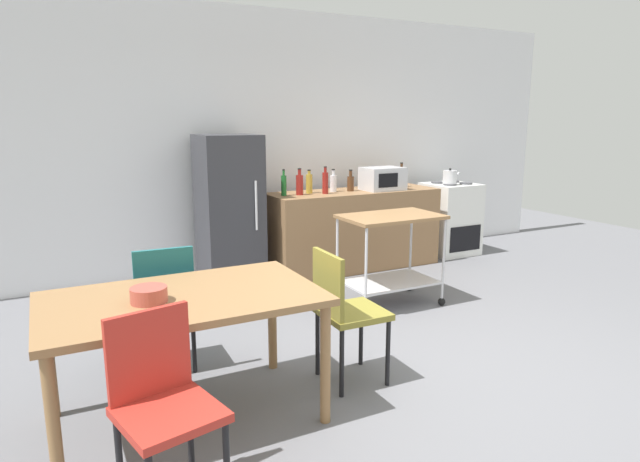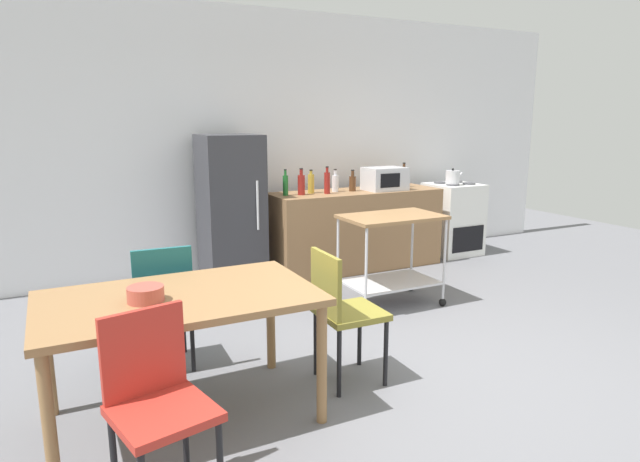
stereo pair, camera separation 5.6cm
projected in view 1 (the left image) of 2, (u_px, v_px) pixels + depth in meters
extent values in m
plane|color=slate|center=(435.00, 374.00, 3.70)|extent=(12.00, 12.00, 0.00)
cube|color=white|center=(260.00, 142.00, 6.19)|extent=(8.40, 0.12, 2.90)
cube|color=olive|center=(353.00, 229.00, 6.27)|extent=(2.00, 0.64, 0.90)
cube|color=olive|center=(183.00, 299.00, 3.00)|extent=(1.50, 0.90, 0.04)
cylinder|color=olive|center=(53.00, 427.00, 2.42)|extent=(0.06, 0.06, 0.71)
cylinder|color=olive|center=(325.00, 364.00, 3.05)|extent=(0.06, 0.06, 0.71)
cylinder|color=olive|center=(49.00, 360.00, 3.10)|extent=(0.06, 0.06, 0.71)
cylinder|color=olive|center=(272.00, 319.00, 3.72)|extent=(0.06, 0.06, 0.71)
cube|color=#B72D23|center=(170.00, 415.00, 2.31)|extent=(0.48, 0.48, 0.04)
cube|color=#B72D23|center=(149.00, 353.00, 2.40)|extent=(0.38, 0.11, 0.40)
cylinder|color=black|center=(190.00, 434.00, 2.60)|extent=(0.03, 0.03, 0.45)
cube|color=olive|center=(352.00, 313.00, 3.52)|extent=(0.41, 0.41, 0.04)
cube|color=olive|center=(328.00, 284.00, 3.40)|extent=(0.04, 0.38, 0.40)
cylinder|color=black|center=(388.00, 353.00, 3.50)|extent=(0.03, 0.03, 0.45)
cylinder|color=black|center=(361.00, 334.00, 3.80)|extent=(0.03, 0.03, 0.45)
cylinder|color=black|center=(342.00, 363.00, 3.35)|extent=(0.03, 0.03, 0.45)
cylinder|color=black|center=(318.00, 343.00, 3.65)|extent=(0.03, 0.03, 0.45)
cube|color=#1E666B|center=(162.00, 303.00, 3.72)|extent=(0.42, 0.42, 0.04)
cube|color=#1E666B|center=(164.00, 279.00, 3.51)|extent=(0.38, 0.05, 0.40)
cylinder|color=black|center=(184.00, 324.00, 3.99)|extent=(0.03, 0.03, 0.45)
cylinder|color=black|center=(136.00, 332.00, 3.85)|extent=(0.03, 0.03, 0.45)
cylinder|color=black|center=(194.00, 341.00, 3.68)|extent=(0.03, 0.03, 0.45)
cylinder|color=black|center=(142.00, 350.00, 3.54)|extent=(0.03, 0.03, 0.45)
cube|color=white|center=(450.00, 219.00, 6.95)|extent=(0.60, 0.60, 0.90)
cube|color=black|center=(465.00, 239.00, 6.72)|extent=(0.48, 0.01, 0.32)
cylinder|color=#47474C|center=(450.00, 184.00, 6.69)|extent=(0.16, 0.16, 0.02)
cylinder|color=#47474C|center=(466.00, 183.00, 6.81)|extent=(0.16, 0.16, 0.02)
cylinder|color=#47474C|center=(437.00, 182.00, 6.90)|extent=(0.16, 0.16, 0.02)
cylinder|color=#47474C|center=(453.00, 181.00, 7.01)|extent=(0.16, 0.16, 0.02)
cube|color=#333338|center=(229.00, 210.00, 5.64)|extent=(0.60, 0.60, 1.55)
cylinder|color=silver|center=(256.00, 206.00, 5.43)|extent=(0.02, 0.02, 0.50)
cube|color=olive|center=(391.00, 217.00, 4.91)|extent=(0.90, 0.56, 0.03)
cube|color=silver|center=(389.00, 282.00, 5.04)|extent=(0.83, 0.52, 0.02)
cylinder|color=silver|center=(366.00, 270.00, 4.59)|extent=(0.02, 0.02, 0.76)
sphere|color=black|center=(365.00, 316.00, 4.67)|extent=(0.07, 0.07, 0.07)
cylinder|color=silver|center=(444.00, 259.00, 4.96)|extent=(0.02, 0.02, 0.76)
sphere|color=black|center=(442.00, 302.00, 5.05)|extent=(0.07, 0.07, 0.07)
cylinder|color=silver|center=(337.00, 257.00, 5.02)|extent=(0.02, 0.02, 0.76)
sphere|color=black|center=(337.00, 300.00, 5.10)|extent=(0.07, 0.07, 0.07)
cylinder|color=silver|center=(411.00, 247.00, 5.40)|extent=(0.02, 0.02, 0.76)
sphere|color=black|center=(409.00, 287.00, 5.48)|extent=(0.07, 0.07, 0.07)
cylinder|color=#1E6628|center=(284.00, 186.00, 5.77)|extent=(0.06, 0.06, 0.21)
cylinder|color=#1E6628|center=(284.00, 173.00, 5.75)|extent=(0.03, 0.03, 0.06)
cylinder|color=black|center=(284.00, 170.00, 5.74)|extent=(0.03, 0.03, 0.01)
cylinder|color=maroon|center=(300.00, 185.00, 5.83)|extent=(0.08, 0.08, 0.21)
cylinder|color=maroon|center=(299.00, 172.00, 5.80)|extent=(0.04, 0.04, 0.06)
cylinder|color=black|center=(299.00, 169.00, 5.79)|extent=(0.04, 0.04, 0.01)
cylinder|color=gold|center=(309.00, 184.00, 5.96)|extent=(0.07, 0.07, 0.21)
cylinder|color=gold|center=(309.00, 173.00, 5.94)|extent=(0.03, 0.03, 0.04)
cylinder|color=black|center=(309.00, 170.00, 5.93)|extent=(0.04, 0.04, 0.01)
cylinder|color=maroon|center=(325.00, 183.00, 5.92)|extent=(0.07, 0.07, 0.23)
cylinder|color=maroon|center=(325.00, 170.00, 5.89)|extent=(0.03, 0.03, 0.05)
cylinder|color=black|center=(325.00, 167.00, 5.89)|extent=(0.03, 0.03, 0.01)
cylinder|color=silver|center=(333.00, 184.00, 6.08)|extent=(0.07, 0.07, 0.18)
cylinder|color=silver|center=(333.00, 173.00, 6.06)|extent=(0.03, 0.03, 0.06)
cylinder|color=black|center=(333.00, 170.00, 6.05)|extent=(0.04, 0.04, 0.01)
cylinder|color=#4C2D19|center=(351.00, 184.00, 6.14)|extent=(0.08, 0.08, 0.17)
cylinder|color=#4C2D19|center=(351.00, 174.00, 6.12)|extent=(0.04, 0.04, 0.06)
cylinder|color=black|center=(351.00, 170.00, 6.11)|extent=(0.04, 0.04, 0.01)
cube|color=silver|center=(383.00, 179.00, 6.23)|extent=(0.46, 0.34, 0.26)
cube|color=black|center=(388.00, 180.00, 6.06)|extent=(0.25, 0.01, 0.16)
cylinder|color=#4C2D19|center=(401.00, 178.00, 6.52)|extent=(0.07, 0.07, 0.22)
cylinder|color=#4C2D19|center=(402.00, 166.00, 6.49)|extent=(0.03, 0.03, 0.06)
cylinder|color=black|center=(402.00, 163.00, 6.48)|extent=(0.04, 0.04, 0.01)
cylinder|color=#B24C3F|center=(149.00, 295.00, 2.88)|extent=(0.19, 0.19, 0.08)
cylinder|color=silver|center=(450.00, 177.00, 6.69)|extent=(0.17, 0.17, 0.16)
sphere|color=black|center=(450.00, 169.00, 6.67)|extent=(0.03, 0.03, 0.03)
cylinder|color=silver|center=(457.00, 175.00, 6.74)|extent=(0.08, 0.02, 0.07)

